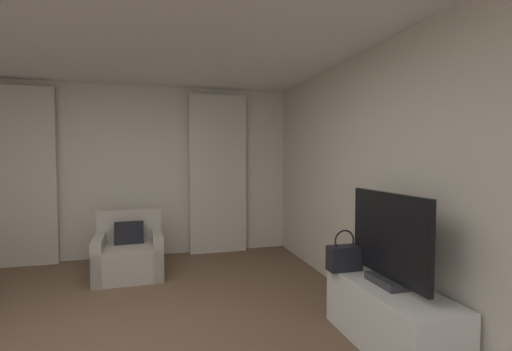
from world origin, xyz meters
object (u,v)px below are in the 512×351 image
tv_flatscreen (389,242)px  handbag_primary (344,257)px  armchair (129,254)px  tv_console (389,317)px

tv_flatscreen → handbag_primary: tv_flatscreen is taller
armchair → tv_console: bearing=-48.1°
tv_console → handbag_primary: handbag_primary is taller
tv_console → armchair: bearing=131.9°
armchair → handbag_primary: 2.79m
handbag_primary → tv_flatscreen: bearing=-69.4°
tv_console → handbag_primary: 0.60m
armchair → tv_flatscreen: size_ratio=0.91×
armchair → handbag_primary: bearing=-44.4°
armchair → handbag_primary: (1.98, -1.94, 0.35)m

